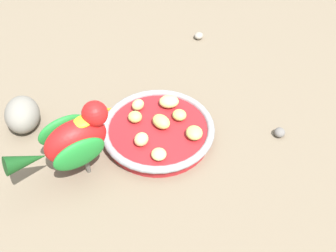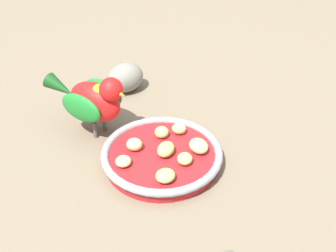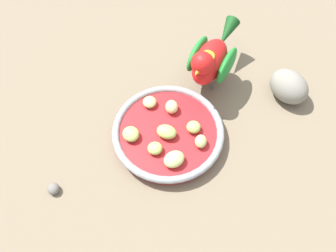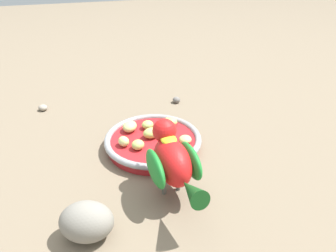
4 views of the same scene
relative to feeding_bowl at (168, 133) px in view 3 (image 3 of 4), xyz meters
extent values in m
plane|color=#756651|center=(0.03, -0.02, -0.02)|extent=(4.00, 4.00, 0.00)
cylinder|color=#AD1E23|center=(0.00, 0.00, 0.00)|extent=(0.20, 0.20, 0.02)
torus|color=#93969B|center=(0.00, 0.00, 0.01)|extent=(0.22, 0.22, 0.01)
ellipsoid|color=#E5C67F|center=(0.02, -0.05, 0.02)|extent=(0.04, 0.04, 0.02)
ellipsoid|color=#B2CC66|center=(0.00, 0.01, 0.02)|extent=(0.04, 0.04, 0.02)
ellipsoid|color=#B2CC66|center=(0.05, 0.05, 0.02)|extent=(0.04, 0.04, 0.02)
ellipsoid|color=#C6D17A|center=(-0.04, 0.05, 0.02)|extent=(0.05, 0.05, 0.02)
ellipsoid|color=#C6D17A|center=(0.06, -0.03, 0.02)|extent=(0.04, 0.04, 0.02)
ellipsoid|color=#B2CC66|center=(-0.04, -0.03, 0.02)|extent=(0.04, 0.03, 0.02)
ellipsoid|color=#B2CC66|center=(0.00, 0.05, 0.02)|extent=(0.04, 0.04, 0.02)
ellipsoid|color=#C6D17A|center=(-0.07, -0.01, 0.02)|extent=(0.03, 0.03, 0.02)
cylinder|color=#59544C|center=(-0.02, -0.15, 0.00)|extent=(0.01, 0.01, 0.03)
cylinder|color=#59544C|center=(0.01, -0.15, 0.00)|extent=(0.01, 0.01, 0.03)
ellipsoid|color=red|center=(0.00, -0.15, 0.06)|extent=(0.07, 0.11, 0.08)
ellipsoid|color=#1E7F2D|center=(-0.04, -0.17, 0.06)|extent=(0.03, 0.09, 0.06)
ellipsoid|color=#1E7F2D|center=(0.03, -0.16, 0.06)|extent=(0.03, 0.09, 0.06)
cone|color=#144719|center=(0.00, -0.24, 0.06)|extent=(0.04, 0.07, 0.05)
sphere|color=red|center=(0.00, -0.11, 0.10)|extent=(0.05, 0.05, 0.04)
cone|color=orange|center=(-0.01, -0.09, 0.09)|extent=(0.02, 0.02, 0.02)
ellipsoid|color=yellow|center=(0.00, -0.14, 0.09)|extent=(0.03, 0.04, 0.01)
ellipsoid|color=gray|center=(-0.16, -0.21, 0.02)|extent=(0.10, 0.09, 0.06)
ellipsoid|color=slate|center=(0.12, 0.20, -0.01)|extent=(0.03, 0.03, 0.02)
camera|label=1|loc=(0.43, -0.23, 0.52)|focal=39.82mm
camera|label=2|loc=(0.50, 0.37, 0.51)|focal=48.51mm
camera|label=3|loc=(-0.20, 0.33, 0.66)|focal=42.45mm
camera|label=4|loc=(-0.13, -0.58, 0.39)|focal=34.04mm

